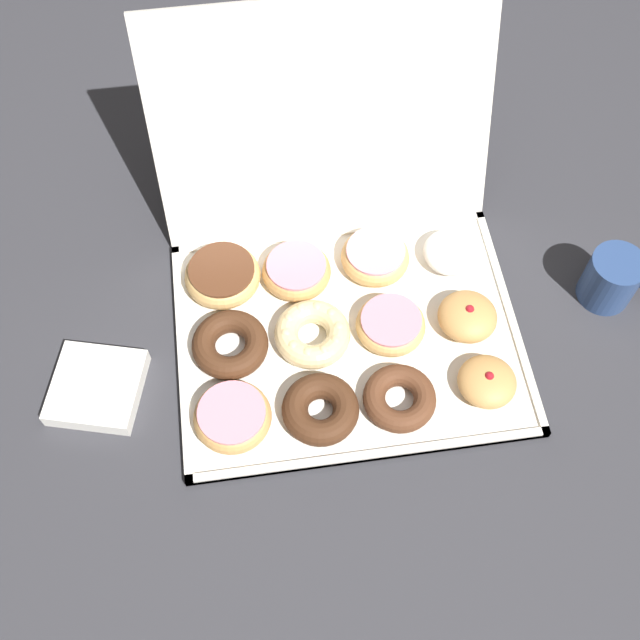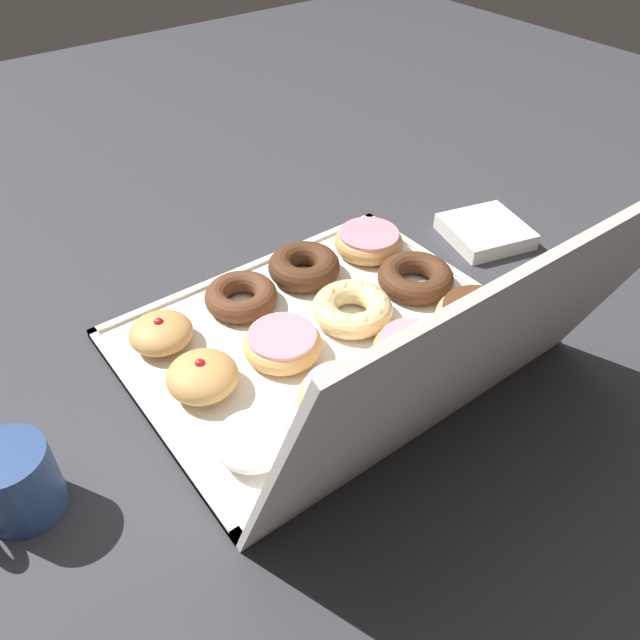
# 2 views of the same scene
# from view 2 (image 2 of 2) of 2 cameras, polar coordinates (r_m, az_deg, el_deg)

# --- Properties ---
(ground_plane) EXTENTS (3.00, 3.00, 0.00)m
(ground_plane) POSITION_cam_2_polar(r_m,az_deg,el_deg) (0.89, 0.08, -1.77)
(ground_plane) COLOR #333338
(donut_box) EXTENTS (0.53, 0.41, 0.01)m
(donut_box) POSITION_cam_2_polar(r_m,az_deg,el_deg) (0.89, 0.08, -1.51)
(donut_box) COLOR silver
(donut_box) RESTS_ON ground
(box_lid_open) EXTENTS (0.53, 0.15, 0.37)m
(box_lid_open) POSITION_cam_2_polar(r_m,az_deg,el_deg) (0.63, 15.50, -2.92)
(box_lid_open) COLOR silver
(box_lid_open) RESTS_ON ground
(pink_frosted_donut_0) EXTENTS (0.11, 0.11, 0.04)m
(pink_frosted_donut_0) POSITION_cam_2_polar(r_m,az_deg,el_deg) (1.04, 4.48, 7.20)
(pink_frosted_donut_0) COLOR tan
(pink_frosted_donut_0) RESTS_ON donut_box
(chocolate_cake_ring_donut_1) EXTENTS (0.11, 0.11, 0.04)m
(chocolate_cake_ring_donut_1) POSITION_cam_2_polar(r_m,az_deg,el_deg) (0.98, -1.47, 4.94)
(chocolate_cake_ring_donut_1) COLOR #472816
(chocolate_cake_ring_donut_1) RESTS_ON donut_box
(chocolate_cake_ring_donut_2) EXTENTS (0.11, 0.11, 0.03)m
(chocolate_cake_ring_donut_2) POSITION_cam_2_polar(r_m,az_deg,el_deg) (0.93, -7.25, 2.16)
(chocolate_cake_ring_donut_2) COLOR #59331E
(chocolate_cake_ring_donut_2) RESTS_ON donut_box
(jelly_filled_donut_3) EXTENTS (0.09, 0.09, 0.05)m
(jelly_filled_donut_3) POSITION_cam_2_polar(r_m,az_deg,el_deg) (0.88, -14.36, -1.13)
(jelly_filled_donut_3) COLOR tan
(jelly_filled_donut_3) RESTS_ON donut_box
(chocolate_cake_ring_donut_4) EXTENTS (0.12, 0.12, 0.04)m
(chocolate_cake_ring_donut_4) POSITION_cam_2_polar(r_m,az_deg,el_deg) (0.97, 8.75, 3.87)
(chocolate_cake_ring_donut_4) COLOR #472816
(chocolate_cake_ring_donut_4) RESTS_ON donut_box
(cruller_donut_5) EXTENTS (0.12, 0.12, 0.04)m
(cruller_donut_5) POSITION_cam_2_polar(r_m,az_deg,el_deg) (0.90, 3.00, 1.08)
(cruller_donut_5) COLOR #EACC8C
(cruller_donut_5) RESTS_ON donut_box
(pink_frosted_donut_6) EXTENTS (0.11, 0.11, 0.03)m
(pink_frosted_donut_6) POSITION_cam_2_polar(r_m,az_deg,el_deg) (0.85, -3.60, -2.02)
(pink_frosted_donut_6) COLOR tan
(pink_frosted_donut_6) RESTS_ON donut_box
(jelly_filled_donut_7) EXTENTS (0.09, 0.09, 0.05)m
(jelly_filled_donut_7) POSITION_cam_2_polar(r_m,az_deg,el_deg) (0.80, -10.73, -5.08)
(jelly_filled_donut_7) COLOR tan
(jelly_filled_donut_7) RESTS_ON donut_box
(chocolate_frosted_donut_8) EXTENTS (0.12, 0.12, 0.04)m
(chocolate_frosted_donut_8) POSITION_cam_2_polar(r_m,az_deg,el_deg) (0.91, 14.29, 0.19)
(chocolate_frosted_donut_8) COLOR tan
(chocolate_frosted_donut_8) RESTS_ON donut_box
(pink_frosted_donut_9) EXTENTS (0.11, 0.11, 0.04)m
(pink_frosted_donut_9) POSITION_cam_2_polar(r_m,az_deg,el_deg) (0.84, 8.58, -2.78)
(pink_frosted_donut_9) COLOR tan
(pink_frosted_donut_9) RESTS_ON donut_box
(pink_frosted_donut_10) EXTENTS (0.11, 0.11, 0.04)m
(pink_frosted_donut_10) POSITION_cam_2_polar(r_m,az_deg,el_deg) (0.77, 2.02, -7.11)
(pink_frosted_donut_10) COLOR tan
(pink_frosted_donut_10) RESTS_ON donut_box
(powdered_filled_donut_11) EXTENTS (0.09, 0.09, 0.04)m
(powdered_filled_donut_11) POSITION_cam_2_polar(r_m,az_deg,el_deg) (0.73, -6.16, -10.93)
(powdered_filled_donut_11) COLOR white
(powdered_filled_donut_11) RESTS_ON donut_box
(coffee_mug) EXTENTS (0.10, 0.08, 0.09)m
(coffee_mug) POSITION_cam_2_polar(r_m,az_deg,el_deg) (0.75, -26.35, -13.18)
(coffee_mug) COLOR navy
(coffee_mug) RESTS_ON ground
(napkin_stack) EXTENTS (0.16, 0.16, 0.03)m
(napkin_stack) POSITION_cam_2_polar(r_m,az_deg,el_deg) (1.13, 14.89, 7.85)
(napkin_stack) COLOR white
(napkin_stack) RESTS_ON ground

